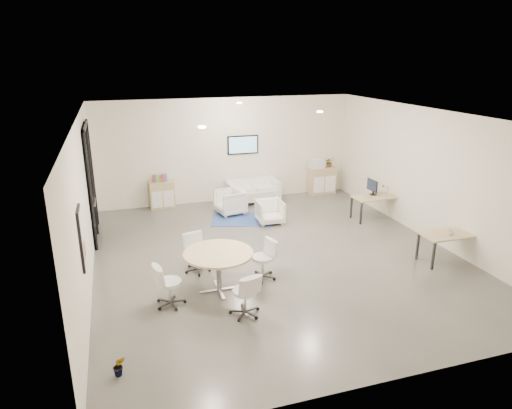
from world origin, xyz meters
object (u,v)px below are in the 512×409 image
object	(u,v)px
armchair_right	(270,211)
sideboard_left	(162,195)
loveseat	(253,191)
desk_rear	(376,199)
desk_front	(449,236)
armchair_left	(230,201)
round_table	(218,256)
sideboard_right	(322,180)

from	to	relation	value
armchair_right	sideboard_left	bearing A→B (deg)	142.85
loveseat	desk_rear	distance (m)	3.82
armchair_right	desk_front	world-z (taller)	armchair_right
sideboard_left	armchair_left	xyz separation A→B (m)	(1.82, -1.12, -0.02)
armchair_left	armchair_right	xyz separation A→B (m)	(0.85, -1.08, -0.04)
desk_rear	round_table	distance (m)	5.80
loveseat	armchair_right	world-z (taller)	armchair_right
sideboard_left	armchair_left	world-z (taller)	sideboard_left
sideboard_left	armchair_right	size ratio (longest dim) A/B	1.16
armchair_right	round_table	distance (m)	3.99
loveseat	armchair_left	world-z (taller)	armchair_left
loveseat	desk_front	world-z (taller)	loveseat
sideboard_left	desk_rear	size ratio (longest dim) A/B	0.63
desk_rear	desk_front	world-z (taller)	desk_rear
sideboard_left	round_table	world-z (taller)	same
armchair_left	sideboard_right	bearing A→B (deg)	97.43
sideboard_left	desk_front	xyz separation A→B (m)	(5.65, -5.70, 0.19)
sideboard_right	desk_front	world-z (taller)	sideboard_right
desk_rear	round_table	bearing A→B (deg)	-154.05
loveseat	sideboard_left	bearing A→B (deg)	172.70
loveseat	armchair_left	xyz separation A→B (m)	(-0.97, -0.94, 0.06)
sideboard_left	loveseat	bearing A→B (deg)	-3.90
sideboard_right	armchair_right	bearing A→B (deg)	-139.92
sideboard_left	loveseat	size ratio (longest dim) A/B	0.50
sideboard_right	desk_rear	world-z (taller)	sideboard_right
sideboard_left	armchair_left	distance (m)	2.14
sideboard_right	round_table	size ratio (longest dim) A/B	0.66
armchair_right	desk_rear	distance (m)	2.99
sideboard_right	desk_front	bearing A→B (deg)	-86.00
desk_rear	armchair_right	bearing A→B (deg)	166.80
round_table	desk_rear	bearing A→B (deg)	28.11
sideboard_left	sideboard_right	world-z (taller)	sideboard_right
loveseat	round_table	world-z (taller)	round_table
armchair_left	round_table	size ratio (longest dim) A/B	0.58
sideboard_left	armchair_right	xyz separation A→B (m)	(2.66, -2.20, -0.05)
desk_rear	desk_front	distance (m)	2.93
desk_rear	round_table	xyz separation A→B (m)	(-5.12, -2.73, 0.14)
armchair_right	round_table	size ratio (longest dim) A/B	0.53
armchair_right	desk_rear	size ratio (longest dim) A/B	0.54
armchair_left	desk_rear	size ratio (longest dim) A/B	0.60
sideboard_right	armchair_left	size ratio (longest dim) A/B	1.14
sideboard_right	armchair_right	distance (m)	3.38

